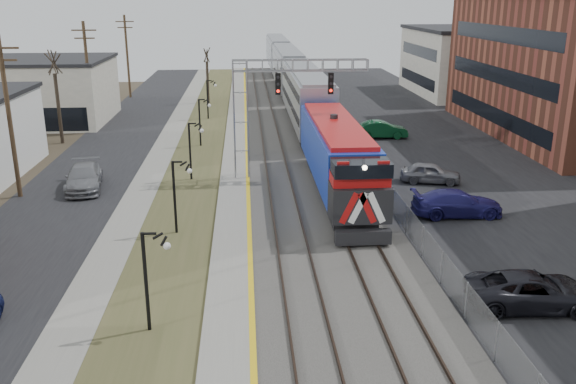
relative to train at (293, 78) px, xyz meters
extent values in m
cube|color=black|center=(-17.00, -24.48, -2.90)|extent=(7.00, 120.00, 0.04)
cube|color=gray|center=(-12.50, -24.48, -2.88)|extent=(2.00, 120.00, 0.08)
cube|color=#444726|center=(-9.50, -24.48, -2.89)|extent=(4.00, 120.00, 0.06)
cube|color=gray|center=(-6.50, -24.48, -2.80)|extent=(2.00, 120.00, 0.24)
cube|color=#595651|center=(-1.50, -24.48, -2.82)|extent=(8.00, 120.00, 0.20)
cube|color=black|center=(10.50, -24.48, -2.90)|extent=(16.00, 120.00, 0.04)
cube|color=gold|center=(-5.62, -24.48, -2.67)|extent=(0.24, 120.00, 0.01)
cube|color=#2D2119|center=(-4.25, -24.48, -2.64)|extent=(0.08, 120.00, 0.15)
cube|color=#2D2119|center=(-2.75, -24.48, -2.64)|extent=(0.08, 120.00, 0.15)
cube|color=#2D2119|center=(-0.75, -24.48, -2.64)|extent=(0.08, 120.00, 0.15)
cube|color=#2D2119|center=(0.75, -24.48, -2.64)|extent=(0.08, 120.00, 0.15)
cube|color=#1533AC|center=(0.00, -35.72, -0.44)|extent=(3.00, 17.00, 4.25)
cube|color=black|center=(0.00, -44.42, -2.22)|extent=(2.80, 0.50, 0.70)
cube|color=#A2A5AC|center=(0.00, -15.42, 0.09)|extent=(3.00, 22.00, 5.33)
cube|color=#A2A5AC|center=(0.00, 7.38, 0.09)|extent=(3.00, 22.00, 5.33)
cube|color=#A2A5AC|center=(0.00, 30.18, 0.09)|extent=(3.00, 22.00, 5.33)
cube|color=gray|center=(-6.00, -31.48, 1.08)|extent=(1.00, 1.00, 8.00)
cube|color=gray|center=(-2.00, -31.48, 4.83)|extent=(9.00, 0.80, 0.80)
cube|color=black|center=(-3.50, -31.93, 3.68)|extent=(0.35, 0.25, 1.40)
cube|color=black|center=(0.00, -31.93, 3.68)|extent=(0.35, 0.25, 1.40)
cylinder|color=black|center=(-9.50, -51.48, -0.92)|extent=(0.14, 0.14, 4.00)
cylinder|color=black|center=(-9.50, -41.48, -0.92)|extent=(0.14, 0.14, 4.00)
cylinder|color=black|center=(-9.50, -31.48, -0.92)|extent=(0.14, 0.14, 4.00)
cylinder|color=black|center=(-9.50, -21.48, -0.92)|extent=(0.14, 0.14, 4.00)
cylinder|color=black|center=(-9.50, -9.48, -0.92)|extent=(0.14, 0.14, 4.00)
cylinder|color=#4C3823|center=(-20.00, -34.48, 2.08)|extent=(0.28, 0.28, 10.00)
cylinder|color=#4C3823|center=(-20.00, -14.48, 2.08)|extent=(0.28, 0.28, 10.00)
cylinder|color=#4C3823|center=(-20.00, 5.52, 2.08)|extent=(0.28, 0.28, 10.00)
cube|color=gray|center=(2.70, -24.48, -2.12)|extent=(0.04, 120.00, 1.60)
cube|color=beige|center=(-26.50, -9.48, 0.08)|extent=(14.00, 12.00, 6.00)
cube|color=beige|center=(24.50, 5.52, 1.08)|extent=(16.00, 18.00, 8.00)
cylinder|color=#382D23|center=(-21.50, -19.48, 0.06)|extent=(0.30, 0.30, 5.95)
cylinder|color=#382D23|center=(-10.00, 0.52, -0.47)|extent=(0.30, 0.30, 4.90)
imported|color=black|center=(5.68, -50.77, -2.19)|extent=(5.41, 2.82, 1.46)
imported|color=navy|center=(6.32, -39.91, -2.17)|extent=(5.18, 2.17, 1.50)
imported|color=slate|center=(6.71, -33.40, -2.23)|extent=(4.31, 2.60, 1.37)
imported|color=#0D4523|center=(6.35, -19.63, -2.16)|extent=(4.68, 1.78, 1.52)
imported|color=slate|center=(-16.32, -33.15, -2.14)|extent=(3.02, 5.65, 1.56)
camera|label=1|loc=(-5.73, -72.16, 9.15)|focal=38.00mm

